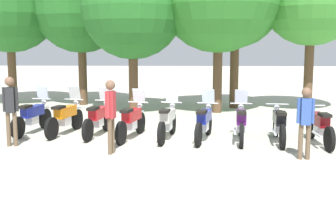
{
  "coord_description": "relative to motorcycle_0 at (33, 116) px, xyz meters",
  "views": [
    {
      "loc": [
        0.45,
        -11.92,
        2.67
      ],
      "look_at": [
        0.0,
        0.5,
        0.9
      ],
      "focal_mm": 46.15,
      "sensor_mm": 36.0,
      "label": 1
    }
  ],
  "objects": [
    {
      "name": "tree_4",
      "position": [
        6.62,
        5.44,
        3.82
      ],
      "size": [
        3.72,
        3.72,
        6.22
      ],
      "color": "brown",
      "rests_on": "ground_plane"
    },
    {
      "name": "tree_1",
      "position": [
        0.1,
        6.15,
        3.85
      ],
      "size": [
        4.23,
        4.23,
        6.5
      ],
      "color": "brown",
      "rests_on": "ground_plane"
    },
    {
      "name": "motorcycle_0",
      "position": [
        0.0,
        0.0,
        0.0
      ],
      "size": [
        0.74,
        2.17,
        1.37
      ],
      "rotation": [
        0.0,
        0.0,
        1.38
      ],
      "color": "black",
      "rests_on": "ground_plane"
    },
    {
      "name": "motorcycle_3",
      "position": [
        3.06,
        -0.64,
        0.0
      ],
      "size": [
        0.79,
        2.15,
        1.37
      ],
      "rotation": [
        0.0,
        0.0,
        1.33
      ],
      "color": "black",
      "rests_on": "ground_plane"
    },
    {
      "name": "motorcycle_1",
      "position": [
        1.02,
        -0.1,
        0.0
      ],
      "size": [
        0.77,
        2.16,
        1.37
      ],
      "rotation": [
        0.0,
        0.0,
        1.35
      ],
      "color": "black",
      "rests_on": "ground_plane"
    },
    {
      "name": "tree_2",
      "position": [
        2.59,
        3.93,
        3.48
      ],
      "size": [
        3.9,
        3.9,
        5.97
      ],
      "color": "brown",
      "rests_on": "ground_plane"
    },
    {
      "name": "motorcycle_5",
      "position": [
        5.1,
        -0.77,
        0.0
      ],
      "size": [
        0.78,
        2.16,
        1.37
      ],
      "rotation": [
        0.0,
        0.0,
        1.34
      ],
      "color": "black",
      "rests_on": "ground_plane"
    },
    {
      "name": "motorcycle_7",
      "position": [
        7.13,
        -0.93,
        -0.01
      ],
      "size": [
        0.63,
        2.19,
        0.99
      ],
      "rotation": [
        0.0,
        0.0,
        1.47
      ],
      "color": "black",
      "rests_on": "ground_plane"
    },
    {
      "name": "motorcycle_6",
      "position": [
        6.11,
        -0.83,
        0.0
      ],
      "size": [
        0.64,
        2.19,
        1.37
      ],
      "rotation": [
        0.0,
        0.0,
        1.46
      ],
      "color": "black",
      "rests_on": "ground_plane"
    },
    {
      "name": "ground_plane",
      "position": [
        4.07,
        -0.67,
        -0.52
      ],
      "size": [
        80.0,
        80.0,
        0.0
      ],
      "primitive_type": "plane",
      "color": "#BCB7A8"
    },
    {
      "name": "tree_0",
      "position": [
        -3.03,
        6.15,
        3.94
      ],
      "size": [
        4.38,
        4.38,
        6.66
      ],
      "color": "brown",
      "rests_on": "ground_plane"
    },
    {
      "name": "person_0",
      "position": [
        2.76,
        -2.34,
        0.56
      ],
      "size": [
        0.28,
        0.41,
        1.81
      ],
      "rotation": [
        0.0,
        0.0,
        2.94
      ],
      "color": "brown",
      "rests_on": "ground_plane"
    },
    {
      "name": "motorcycle_4",
      "position": [
        4.07,
        -0.65,
        0.0
      ],
      "size": [
        0.71,
        2.18,
        1.37
      ],
      "rotation": [
        0.0,
        0.0,
        1.41
      ],
      "color": "black",
      "rests_on": "ground_plane"
    },
    {
      "name": "person_2",
      "position": [
        7.33,
        -2.7,
        0.47
      ],
      "size": [
        0.4,
        0.24,
        1.69
      ],
      "rotation": [
        0.0,
        0.0,
        4.63
      ],
      "color": "brown",
      "rests_on": "ground_plane"
    },
    {
      "name": "motorcycle_2",
      "position": [
        2.04,
        -0.28,
        0.0
      ],
      "size": [
        0.71,
        2.18,
        1.37
      ],
      "rotation": [
        0.0,
        0.0,
        1.4
      ],
      "color": "black",
      "rests_on": "ground_plane"
    },
    {
      "name": "motorcycle_8",
      "position": [
        8.14,
        -1.17,
        -0.01
      ],
      "size": [
        0.62,
        2.19,
        0.99
      ],
      "rotation": [
        0.0,
        0.0,
        1.58
      ],
      "color": "black",
      "rests_on": "ground_plane"
    },
    {
      "name": "person_1",
      "position": [
        0.03,
        -1.67,
        0.57
      ],
      "size": [
        0.41,
        0.27,
        1.83
      ],
      "rotation": [
        0.0,
        0.0,
        4.86
      ],
      "color": "brown",
      "rests_on": "ground_plane"
    }
  ]
}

